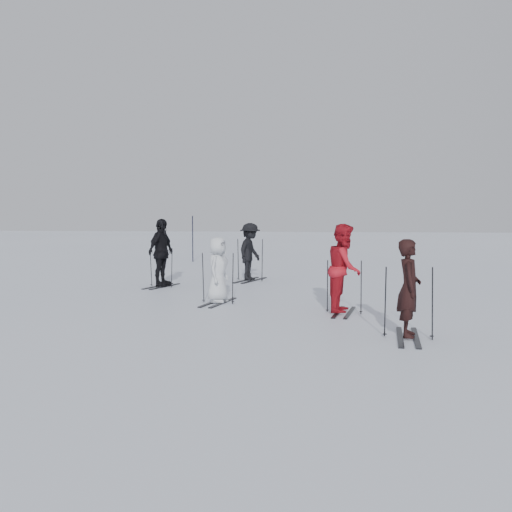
{
  "coord_description": "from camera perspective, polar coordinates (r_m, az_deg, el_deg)",
  "views": [
    {
      "loc": [
        1.99,
        -13.22,
        2.0
      ],
      "look_at": [
        0.0,
        1.0,
        1.0
      ],
      "focal_mm": 40.0,
      "sensor_mm": 36.0,
      "label": 1
    }
  ],
  "objects": [
    {
      "name": "skier_uphill_left",
      "position": [
        16.38,
        -9.47,
        0.27
      ],
      "size": [
        0.75,
        1.2,
        1.91
      ],
      "primitive_type": "imported",
      "rotation": [
        0.0,
        0.0,
        1.3
      ],
      "color": "black",
      "rests_on": "ground"
    },
    {
      "name": "ground",
      "position": [
        13.52,
        -0.59,
        -4.52
      ],
      "size": [
        120.0,
        120.0,
        0.0
      ],
      "primitive_type": "plane",
      "color": "silver",
      "rests_on": "ground"
    },
    {
      "name": "skis_red",
      "position": [
        11.94,
        8.81,
        -2.96
      ],
      "size": [
        1.66,
        1.03,
        1.13
      ],
      "primitive_type": null,
      "rotation": [
        0.0,
        0.0,
        1.43
      ],
      "color": "black",
      "rests_on": "ground"
    },
    {
      "name": "skier_uphill_far",
      "position": [
        17.69,
        -0.6,
        0.37
      ],
      "size": [
        0.94,
        1.28,
        1.77
      ],
      "primitive_type": "imported",
      "rotation": [
        0.0,
        0.0,
        1.29
      ],
      "color": "black",
      "rests_on": "ground"
    },
    {
      "name": "skis_near_dark",
      "position": [
        9.7,
        15.02,
        -4.4
      ],
      "size": [
        1.74,
        1.02,
        1.22
      ],
      "primitive_type": null,
      "rotation": [
        0.0,
        0.0,
        1.49
      ],
      "color": "black",
      "rests_on": "ground"
    },
    {
      "name": "skier_near_dark",
      "position": [
        9.68,
        15.04,
        -3.28
      ],
      "size": [
        0.43,
        0.61,
        1.6
      ],
      "primitive_type": "imported",
      "rotation": [
        0.0,
        0.0,
        1.49
      ],
      "color": "black",
      "rests_on": "ground"
    },
    {
      "name": "skis_grey",
      "position": [
        13.18,
        -3.84,
        -2.13
      ],
      "size": [
        1.77,
        1.14,
        1.2
      ],
      "primitive_type": null,
      "rotation": [
        0.0,
        0.0,
        1.4
      ],
      "color": "black",
      "rests_on": "ground"
    },
    {
      "name": "piste_marker",
      "position": [
        25.28,
        -6.35,
        1.72
      ],
      "size": [
        0.06,
        0.06,
        2.02
      ],
      "primitive_type": "cylinder",
      "rotation": [
        0.0,
        0.0,
        0.4
      ],
      "color": "black",
      "rests_on": "ground"
    },
    {
      "name": "skis_uphill_far",
      "position": [
        17.71,
        -0.6,
        -0.32
      ],
      "size": [
        2.04,
        1.44,
        1.34
      ],
      "primitive_type": null,
      "rotation": [
        0.0,
        0.0,
        1.29
      ],
      "color": "black",
      "rests_on": "ground"
    },
    {
      "name": "skier_grey",
      "position": [
        13.16,
        -3.84,
        -1.48
      ],
      "size": [
        0.59,
        0.8,
        1.5
      ],
      "primitive_type": "imported",
      "rotation": [
        0.0,
        0.0,
        1.4
      ],
      "color": "silver",
      "rests_on": "ground"
    },
    {
      "name": "skier_red",
      "position": [
        11.9,
        8.83,
        -1.32
      ],
      "size": [
        0.81,
        0.97,
        1.82
      ],
      "primitive_type": "imported",
      "rotation": [
        0.0,
        0.0,
        1.43
      ],
      "color": "#AD131F",
      "rests_on": "ground"
    },
    {
      "name": "skis_uphill_left",
      "position": [
        16.41,
        -9.45,
        -1.07
      ],
      "size": [
        1.73,
        1.22,
        1.14
      ],
      "primitive_type": null,
      "rotation": [
        0.0,
        0.0,
        1.3
      ],
      "color": "black",
      "rests_on": "ground"
    }
  ]
}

